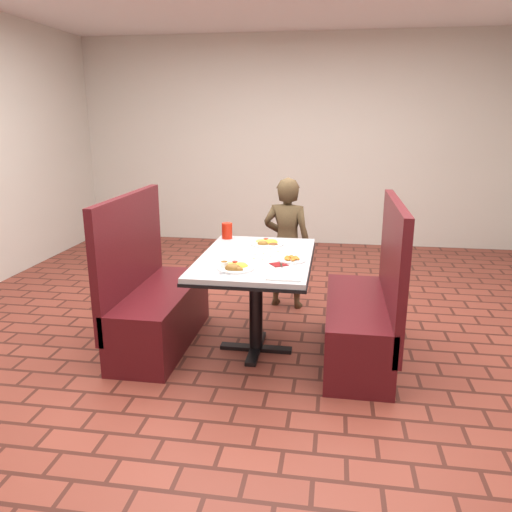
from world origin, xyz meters
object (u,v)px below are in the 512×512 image
object	(u,v)px
near_dinner_plate	(235,265)
red_tumbler	(227,231)
far_dinner_plate	(267,242)
booth_bench_left	(154,304)
booth_bench_right	(364,316)
dining_table	(256,269)
diner_person	(287,243)
plantain_plate	(292,259)

from	to	relation	value
near_dinner_plate	red_tumbler	size ratio (longest dim) A/B	1.88
near_dinner_plate	red_tumbler	distance (m)	0.88
near_dinner_plate	far_dinner_plate	distance (m)	0.70
booth_bench_left	booth_bench_right	xyz separation A→B (m)	(1.60, 0.00, 0.00)
red_tumbler	far_dinner_plate	bearing A→B (deg)	-24.16
booth_bench_left	dining_table	bearing A→B (deg)	0.00
near_dinner_plate	dining_table	bearing A→B (deg)	76.06
booth_bench_right	red_tumbler	xyz separation A→B (m)	(-1.12, 0.50, 0.49)
dining_table	red_tumbler	distance (m)	0.62
booth_bench_right	near_dinner_plate	bearing A→B (deg)	-158.55
booth_bench_right	far_dinner_plate	world-z (taller)	booth_bench_right
dining_table	booth_bench_left	xyz separation A→B (m)	(-0.80, 0.00, -0.32)
booth_bench_right	diner_person	size ratio (longest dim) A/B	0.99
dining_table	diner_person	size ratio (longest dim) A/B	1.00
booth_bench_left	plantain_plate	world-z (taller)	booth_bench_left
booth_bench_left	red_tumbler	world-z (taller)	booth_bench_left
booth_bench_right	diner_person	distance (m)	1.22
dining_table	plantain_plate	xyz separation A→B (m)	(0.27, -0.09, 0.11)
booth_bench_left	diner_person	distance (m)	1.38
diner_person	red_tumbler	size ratio (longest dim) A/B	9.29
dining_table	diner_person	distance (m)	0.99
near_dinner_plate	red_tumbler	world-z (taller)	red_tumbler
booth_bench_right	diner_person	world-z (taller)	diner_person
near_dinner_plate	far_dinner_plate	xyz separation A→B (m)	(0.12, 0.69, -0.00)
diner_person	far_dinner_plate	size ratio (longest dim) A/B	4.73
diner_person	red_tumbler	bearing A→B (deg)	55.22
diner_person	far_dinner_plate	world-z (taller)	diner_person
dining_table	far_dinner_plate	xyz separation A→B (m)	(0.04, 0.34, 0.12)
far_dinner_plate	plantain_plate	size ratio (longest dim) A/B	1.30
near_dinner_plate	plantain_plate	xyz separation A→B (m)	(0.36, 0.26, -0.01)
diner_person	plantain_plate	xyz separation A→B (m)	(0.14, -1.07, 0.16)
near_dinner_plate	booth_bench_right	bearing A→B (deg)	21.45
dining_table	booth_bench_right	xyz separation A→B (m)	(0.80, 0.00, -0.32)
dining_table	near_dinner_plate	world-z (taller)	near_dinner_plate
plantain_plate	far_dinner_plate	bearing A→B (deg)	118.48
red_tumbler	dining_table	bearing A→B (deg)	-57.27
booth_bench_right	plantain_plate	distance (m)	0.69
booth_bench_right	plantain_plate	xyz separation A→B (m)	(-0.53, -0.09, 0.43)
dining_table	booth_bench_right	distance (m)	0.86
diner_person	far_dinner_plate	xyz separation A→B (m)	(-0.10, -0.64, 0.17)
booth_bench_right	near_dinner_plate	distance (m)	1.05
dining_table	booth_bench_right	world-z (taller)	booth_bench_right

